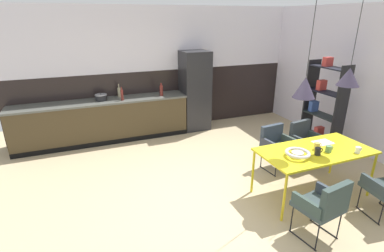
{
  "coord_description": "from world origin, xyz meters",
  "views": [
    {
      "loc": [
        -1.85,
        -3.28,
        2.58
      ],
      "look_at": [
        -0.17,
        0.94,
        0.88
      ],
      "focal_mm": 27.39,
      "sensor_mm": 36.0,
      "label": 1
    }
  ],
  "objects_px": {
    "armchair_by_stool": "(325,203)",
    "bottle_oil_tall": "(161,90)",
    "open_book": "(323,143)",
    "mug_dark_espresso": "(318,151)",
    "armchair_head_of_table": "(276,142)",
    "bottle_vinegar_dark": "(122,95)",
    "refrigerator_column": "(195,91)",
    "dining_table": "(315,153)",
    "armchair_far_side": "(304,138)",
    "pendant_lamp_over_table_near": "(305,87)",
    "mug_wide_latte": "(329,149)",
    "mug_tall_blue": "(358,150)",
    "open_shelf_unit": "(323,104)",
    "mug_glass_clear": "(317,146)",
    "fruit_bowl": "(298,153)",
    "cooking_pot": "(101,97)",
    "pendant_lamp_over_table_far": "(349,77)",
    "bottle_spice_small": "(119,92)"
  },
  "relations": [
    {
      "from": "dining_table",
      "to": "mug_tall_blue",
      "type": "height_order",
      "value": "mug_tall_blue"
    },
    {
      "from": "mug_glass_clear",
      "to": "bottle_oil_tall",
      "type": "xyz_separation_m",
      "value": [
        -1.42,
        3.26,
        0.23
      ]
    },
    {
      "from": "fruit_bowl",
      "to": "bottle_vinegar_dark",
      "type": "distance_m",
      "value": 3.79
    },
    {
      "from": "mug_tall_blue",
      "to": "mug_dark_espresso",
      "type": "bearing_deg",
      "value": 164.3
    },
    {
      "from": "armchair_head_of_table",
      "to": "bottle_oil_tall",
      "type": "distance_m",
      "value": 2.8
    },
    {
      "from": "mug_glass_clear",
      "to": "mug_wide_latte",
      "type": "height_order",
      "value": "mug_glass_clear"
    },
    {
      "from": "dining_table",
      "to": "open_book",
      "type": "height_order",
      "value": "open_book"
    },
    {
      "from": "dining_table",
      "to": "mug_wide_latte",
      "type": "relative_size",
      "value": 12.79
    },
    {
      "from": "cooking_pot",
      "to": "bottle_oil_tall",
      "type": "distance_m",
      "value": 1.31
    },
    {
      "from": "refrigerator_column",
      "to": "armchair_far_side",
      "type": "bearing_deg",
      "value": -64.97
    },
    {
      "from": "dining_table",
      "to": "armchair_by_stool",
      "type": "relative_size",
      "value": 2.04
    },
    {
      "from": "fruit_bowl",
      "to": "open_shelf_unit",
      "type": "height_order",
      "value": "open_shelf_unit"
    },
    {
      "from": "armchair_far_side",
      "to": "mug_glass_clear",
      "type": "bearing_deg",
      "value": 48.22
    },
    {
      "from": "mug_dark_espresso",
      "to": "pendant_lamp_over_table_near",
      "type": "height_order",
      "value": "pendant_lamp_over_table_near"
    },
    {
      "from": "bottle_oil_tall",
      "to": "open_shelf_unit",
      "type": "distance_m",
      "value": 3.4
    },
    {
      "from": "armchair_by_stool",
      "to": "bottle_oil_tall",
      "type": "distance_m",
      "value": 4.21
    },
    {
      "from": "open_shelf_unit",
      "to": "pendant_lamp_over_table_near",
      "type": "distance_m",
      "value": 2.25
    },
    {
      "from": "armchair_by_stool",
      "to": "pendant_lamp_over_table_near",
      "type": "xyz_separation_m",
      "value": [
        0.26,
        0.86,
        1.18
      ]
    },
    {
      "from": "armchair_head_of_table",
      "to": "open_book",
      "type": "xyz_separation_m",
      "value": [
        0.28,
        -0.75,
        0.24
      ]
    },
    {
      "from": "bottle_oil_tall",
      "to": "pendant_lamp_over_table_near",
      "type": "bearing_deg",
      "value": -71.94
    },
    {
      "from": "armchair_by_stool",
      "to": "mug_dark_espresso",
      "type": "bearing_deg",
      "value": 45.52
    },
    {
      "from": "armchair_by_stool",
      "to": "pendant_lamp_over_table_far",
      "type": "distance_m",
      "value": 1.77
    },
    {
      "from": "bottle_vinegar_dark",
      "to": "mug_wide_latte",
      "type": "bearing_deg",
      "value": -54.14
    },
    {
      "from": "mug_wide_latte",
      "to": "pendant_lamp_over_table_far",
      "type": "height_order",
      "value": "pendant_lamp_over_table_far"
    },
    {
      "from": "pendant_lamp_over_table_near",
      "to": "refrigerator_column",
      "type": "bearing_deg",
      "value": 93.67
    },
    {
      "from": "mug_wide_latte",
      "to": "mug_dark_espresso",
      "type": "bearing_deg",
      "value": -175.84
    },
    {
      "from": "armchair_far_side",
      "to": "pendant_lamp_over_table_near",
      "type": "height_order",
      "value": "pendant_lamp_over_table_near"
    },
    {
      "from": "mug_wide_latte",
      "to": "refrigerator_column",
      "type": "bearing_deg",
      "value": 100.99
    },
    {
      "from": "open_book",
      "to": "bottle_spice_small",
      "type": "distance_m",
      "value": 4.26
    },
    {
      "from": "mug_tall_blue",
      "to": "cooking_pot",
      "type": "height_order",
      "value": "cooking_pot"
    },
    {
      "from": "mug_glass_clear",
      "to": "cooking_pot",
      "type": "relative_size",
      "value": 0.51
    },
    {
      "from": "fruit_bowl",
      "to": "dining_table",
      "type": "bearing_deg",
      "value": 11.05
    },
    {
      "from": "bottle_spice_small",
      "to": "pendant_lamp_over_table_near",
      "type": "relative_size",
      "value": 0.23
    },
    {
      "from": "pendant_lamp_over_table_near",
      "to": "armchair_far_side",
      "type": "bearing_deg",
      "value": 41.96
    },
    {
      "from": "refrigerator_column",
      "to": "armchair_by_stool",
      "type": "xyz_separation_m",
      "value": [
        -0.05,
        -4.18,
        -0.4
      ]
    },
    {
      "from": "refrigerator_column",
      "to": "mug_glass_clear",
      "type": "xyz_separation_m",
      "value": [
        0.58,
        -3.33,
        -0.13
      ]
    },
    {
      "from": "mug_dark_espresso",
      "to": "refrigerator_column",
      "type": "bearing_deg",
      "value": 97.47
    },
    {
      "from": "open_book",
      "to": "mug_dark_espresso",
      "type": "distance_m",
      "value": 0.49
    },
    {
      "from": "open_book",
      "to": "mug_dark_espresso",
      "type": "relative_size",
      "value": 2.21
    },
    {
      "from": "pendant_lamp_over_table_far",
      "to": "open_shelf_unit",
      "type": "bearing_deg",
      "value": 52.3
    },
    {
      "from": "refrigerator_column",
      "to": "dining_table",
      "type": "relative_size",
      "value": 1.1
    },
    {
      "from": "armchair_head_of_table",
      "to": "bottle_vinegar_dark",
      "type": "relative_size",
      "value": 2.8
    },
    {
      "from": "bottle_spice_small",
      "to": "mug_tall_blue",
      "type": "bearing_deg",
      "value": -54.07
    },
    {
      "from": "bottle_vinegar_dark",
      "to": "armchair_by_stool",
      "type": "bearing_deg",
      "value": -67.37
    },
    {
      "from": "mug_dark_espresso",
      "to": "pendant_lamp_over_table_near",
      "type": "distance_m",
      "value": 0.95
    },
    {
      "from": "bottle_vinegar_dark",
      "to": "open_shelf_unit",
      "type": "relative_size",
      "value": 0.15
    },
    {
      "from": "armchair_far_side",
      "to": "bottle_oil_tall",
      "type": "xyz_separation_m",
      "value": [
        -2.0,
        2.4,
        0.52
      ]
    },
    {
      "from": "refrigerator_column",
      "to": "bottle_oil_tall",
      "type": "distance_m",
      "value": 0.85
    },
    {
      "from": "dining_table",
      "to": "pendant_lamp_over_table_far",
      "type": "bearing_deg",
      "value": -7.8
    },
    {
      "from": "open_book",
      "to": "mug_tall_blue",
      "type": "xyz_separation_m",
      "value": [
        0.2,
        -0.46,
        0.04
      ]
    }
  ]
}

